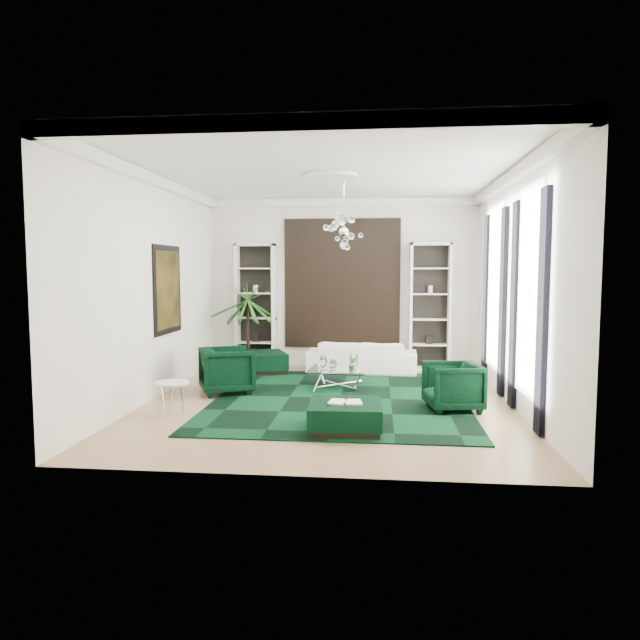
# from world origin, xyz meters

# --- Properties ---
(floor) EXTENTS (6.00, 7.00, 0.02)m
(floor) POSITION_xyz_m (0.00, 0.00, -0.01)
(floor) COLOR tan
(floor) RESTS_ON ground
(ceiling) EXTENTS (6.00, 7.00, 0.02)m
(ceiling) POSITION_xyz_m (0.00, 0.00, 3.81)
(ceiling) COLOR white
(ceiling) RESTS_ON ground
(wall_back) EXTENTS (6.00, 0.02, 3.80)m
(wall_back) POSITION_xyz_m (0.00, 3.51, 1.90)
(wall_back) COLOR silver
(wall_back) RESTS_ON ground
(wall_front) EXTENTS (6.00, 0.02, 3.80)m
(wall_front) POSITION_xyz_m (0.00, -3.51, 1.90)
(wall_front) COLOR silver
(wall_front) RESTS_ON ground
(wall_left) EXTENTS (0.02, 7.00, 3.80)m
(wall_left) POSITION_xyz_m (-3.01, 0.00, 1.90)
(wall_left) COLOR silver
(wall_left) RESTS_ON ground
(wall_right) EXTENTS (0.02, 7.00, 3.80)m
(wall_right) POSITION_xyz_m (3.01, 0.00, 1.90)
(wall_right) COLOR silver
(wall_right) RESTS_ON ground
(crown_molding) EXTENTS (6.00, 7.00, 0.18)m
(crown_molding) POSITION_xyz_m (0.00, 0.00, 3.70)
(crown_molding) COLOR white
(crown_molding) RESTS_ON ceiling
(ceiling_medallion) EXTENTS (0.90, 0.90, 0.05)m
(ceiling_medallion) POSITION_xyz_m (0.00, 0.30, 3.77)
(ceiling_medallion) COLOR white
(ceiling_medallion) RESTS_ON ceiling
(tapestry) EXTENTS (2.50, 0.06, 2.80)m
(tapestry) POSITION_xyz_m (0.00, 3.46, 1.90)
(tapestry) COLOR black
(tapestry) RESTS_ON wall_back
(shelving_left) EXTENTS (0.90, 0.38, 2.80)m
(shelving_left) POSITION_xyz_m (-1.95, 3.31, 1.40)
(shelving_left) COLOR white
(shelving_left) RESTS_ON floor
(shelving_right) EXTENTS (0.90, 0.38, 2.80)m
(shelving_right) POSITION_xyz_m (1.95, 3.31, 1.40)
(shelving_right) COLOR white
(shelving_right) RESTS_ON floor
(painting) EXTENTS (0.04, 1.30, 1.60)m
(painting) POSITION_xyz_m (-2.97, 0.60, 1.85)
(painting) COLOR black
(painting) RESTS_ON wall_left
(window_near) EXTENTS (0.03, 1.10, 2.90)m
(window_near) POSITION_xyz_m (2.99, -0.90, 1.90)
(window_near) COLOR white
(window_near) RESTS_ON wall_right
(curtain_near_a) EXTENTS (0.07, 0.30, 3.25)m
(curtain_near_a) POSITION_xyz_m (2.96, -1.68, 1.65)
(curtain_near_a) COLOR black
(curtain_near_a) RESTS_ON floor
(curtain_near_b) EXTENTS (0.07, 0.30, 3.25)m
(curtain_near_b) POSITION_xyz_m (2.96, -0.12, 1.65)
(curtain_near_b) COLOR black
(curtain_near_b) RESTS_ON floor
(window_far) EXTENTS (0.03, 1.10, 2.90)m
(window_far) POSITION_xyz_m (2.99, 1.50, 1.90)
(window_far) COLOR white
(window_far) RESTS_ON wall_right
(curtain_far_a) EXTENTS (0.07, 0.30, 3.25)m
(curtain_far_a) POSITION_xyz_m (2.96, 0.72, 1.65)
(curtain_far_a) COLOR black
(curtain_far_a) RESTS_ON floor
(curtain_far_b) EXTENTS (0.07, 0.30, 3.25)m
(curtain_far_b) POSITION_xyz_m (2.96, 2.28, 1.65)
(curtain_far_b) COLOR black
(curtain_far_b) RESTS_ON floor
(rug) EXTENTS (4.20, 5.00, 0.02)m
(rug) POSITION_xyz_m (0.18, 0.22, 0.01)
(rug) COLOR black
(rug) RESTS_ON floor
(sofa) EXTENTS (2.36, 1.00, 0.68)m
(sofa) POSITION_xyz_m (0.47, 2.80, 0.34)
(sofa) COLOR white
(sofa) RESTS_ON floor
(armchair_left) EXTENTS (1.19, 1.18, 0.83)m
(armchair_left) POSITION_xyz_m (-1.87, 0.49, 0.41)
(armchair_left) COLOR black
(armchair_left) RESTS_ON floor
(armchair_right) EXTENTS (0.95, 0.93, 0.76)m
(armchair_right) POSITION_xyz_m (1.99, -0.38, 0.38)
(armchair_right) COLOR black
(armchair_right) RESTS_ON floor
(coffee_table) EXTENTS (1.13, 1.13, 0.37)m
(coffee_table) POSITION_xyz_m (0.09, 1.13, 0.18)
(coffee_table) COLOR white
(coffee_table) RESTS_ON floor
(ottoman_side) EXTENTS (1.30, 1.30, 0.44)m
(ottoman_side) POSITION_xyz_m (-1.68, 2.54, 0.22)
(ottoman_side) COLOR black
(ottoman_side) RESTS_ON floor
(ottoman_front) EXTENTS (1.00, 1.00, 0.39)m
(ottoman_front) POSITION_xyz_m (0.38, -1.71, 0.20)
(ottoman_front) COLOR black
(ottoman_front) RESTS_ON floor
(book) EXTENTS (0.46, 0.31, 0.03)m
(book) POSITION_xyz_m (0.38, -1.71, 0.41)
(book) COLOR white
(book) RESTS_ON ottoman_front
(side_table) EXTENTS (0.60, 0.60, 0.49)m
(side_table) POSITION_xyz_m (-2.29, -1.11, 0.25)
(side_table) COLOR white
(side_table) RESTS_ON floor
(palm) EXTENTS (2.07, 2.07, 2.51)m
(palm) POSITION_xyz_m (-2.07, 3.04, 1.26)
(palm) COLOR #28621F
(palm) RESTS_ON floor
(chandelier) EXTENTS (0.79, 0.79, 0.64)m
(chandelier) POSITION_xyz_m (0.21, 0.53, 2.85)
(chandelier) COLOR white
(chandelier) RESTS_ON ceiling
(table_plant) EXTENTS (0.15, 0.13, 0.25)m
(table_plant) POSITION_xyz_m (0.35, 0.91, 0.49)
(table_plant) COLOR #28621F
(table_plant) RESTS_ON coffee_table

